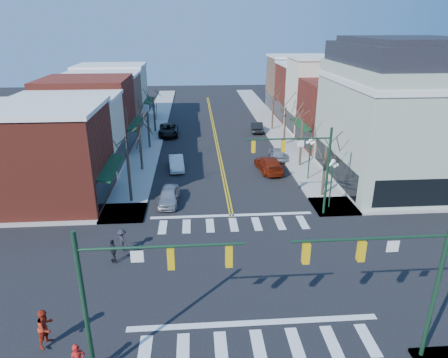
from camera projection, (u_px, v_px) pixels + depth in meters
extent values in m
plane|color=black|center=(243.00, 271.00, 24.86)|extent=(160.00, 160.00, 0.00)
cube|color=#9E9B93|center=(140.00, 167.00, 42.80)|extent=(3.50, 70.00, 0.15)
cube|color=#9E9B93|center=(300.00, 163.00, 44.01)|extent=(3.50, 70.00, 0.15)
cube|color=maroon|center=(43.00, 157.00, 33.24)|extent=(10.00, 8.50, 8.00)
cube|color=beige|center=(70.00, 136.00, 40.53)|extent=(10.00, 7.00, 7.50)
cube|color=maroon|center=(88.00, 114.00, 47.78)|extent=(10.00, 9.00, 8.50)
cube|color=#8F674F|center=(103.00, 104.00, 55.57)|extent=(10.00, 7.50, 7.80)
cube|color=beige|center=(113.00, 94.00, 62.69)|extent=(10.00, 8.00, 8.20)
cube|color=maroon|center=(345.00, 115.00, 48.38)|extent=(10.00, 8.50, 8.00)
cube|color=beige|center=(326.00, 96.00, 55.21)|extent=(10.00, 7.00, 10.00)
cube|color=maroon|center=(311.00, 93.00, 62.45)|extent=(10.00, 8.00, 8.50)
cube|color=#8F674F|center=(298.00, 84.00, 69.79)|extent=(10.00, 8.00, 9.00)
cube|color=#A5B49C|center=(400.00, 125.00, 37.46)|extent=(12.00, 14.00, 11.00)
cube|color=white|center=(408.00, 81.00, 35.96)|extent=(12.25, 14.25, 0.50)
cube|color=black|center=(412.00, 54.00, 35.12)|extent=(11.40, 13.40, 1.80)
cube|color=black|center=(414.00, 41.00, 34.72)|extent=(9.80, 11.80, 0.60)
cylinder|color=#14331E|center=(85.00, 310.00, 16.17)|extent=(0.20, 0.20, 7.20)
cylinder|color=#14331E|center=(162.00, 247.00, 15.37)|extent=(6.50, 0.12, 0.12)
cube|color=gold|center=(171.00, 259.00, 15.59)|extent=(0.28, 0.28, 0.90)
cube|color=gold|center=(229.00, 256.00, 15.75)|extent=(0.28, 0.28, 0.90)
cylinder|color=#14331E|center=(435.00, 293.00, 17.19)|extent=(0.20, 0.20, 7.20)
cylinder|color=#14331E|center=(371.00, 239.00, 15.94)|extent=(6.50, 0.12, 0.12)
cube|color=gold|center=(361.00, 251.00, 16.12)|extent=(0.28, 0.28, 0.90)
cube|color=gold|center=(306.00, 253.00, 15.96)|extent=(0.28, 0.28, 0.90)
cylinder|color=#14331E|center=(327.00, 173.00, 30.93)|extent=(0.20, 0.20, 7.20)
cylinder|color=#14331E|center=(288.00, 139.00, 29.68)|extent=(6.50, 0.12, 0.12)
cube|color=gold|center=(283.00, 146.00, 29.86)|extent=(0.28, 0.28, 0.90)
cube|color=gold|center=(253.00, 147.00, 29.71)|extent=(0.28, 0.28, 0.90)
cylinder|color=#14331E|center=(331.00, 186.00, 32.59)|extent=(0.12, 0.12, 4.00)
sphere|color=white|center=(333.00, 161.00, 31.81)|extent=(0.36, 0.36, 0.36)
cylinder|color=#14331E|center=(309.00, 161.00, 38.63)|extent=(0.12, 0.12, 4.00)
sphere|color=white|center=(311.00, 139.00, 37.84)|extent=(0.36, 0.36, 0.36)
cylinder|color=#382B21|center=(129.00, 176.00, 33.63)|extent=(0.24, 0.24, 4.76)
cylinder|color=#382B21|center=(141.00, 147.00, 41.01)|extent=(0.24, 0.24, 5.04)
cylinder|color=#382B21|center=(149.00, 130.00, 48.52)|extent=(0.24, 0.24, 4.55)
cylinder|color=#382B21|center=(154.00, 115.00, 55.89)|extent=(0.24, 0.24, 4.90)
cylinder|color=#382B21|center=(324.00, 172.00, 34.81)|extent=(0.24, 0.24, 4.62)
cylinder|color=#382B21|center=(301.00, 143.00, 42.14)|extent=(0.24, 0.24, 5.18)
cylinder|color=#382B21|center=(285.00, 127.00, 49.63)|extent=(0.24, 0.24, 4.83)
cylinder|color=#382B21|center=(273.00, 113.00, 57.03)|extent=(0.24, 0.24, 4.97)
imported|color=#A7A7AC|center=(169.00, 196.00, 33.97)|extent=(1.91, 4.23, 1.41)
imported|color=silver|center=(176.00, 163.00, 42.01)|extent=(1.84, 4.32, 1.39)
imported|color=black|center=(168.00, 130.00, 54.66)|extent=(2.68, 5.61, 1.54)
imported|color=maroon|center=(269.00, 164.00, 41.42)|extent=(2.69, 5.43, 1.52)
imported|color=#AFAFB4|center=(277.00, 153.00, 45.10)|extent=(1.78, 4.08, 1.37)
imported|color=black|center=(257.00, 127.00, 56.50)|extent=(1.90, 4.50, 1.44)
imported|color=#AB2512|center=(46.00, 327.00, 18.72)|extent=(1.02, 1.14, 1.93)
imported|color=black|center=(113.00, 250.00, 25.40)|extent=(0.76, 0.99, 1.57)
imported|color=black|center=(122.00, 240.00, 26.64)|extent=(1.09, 1.14, 1.55)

